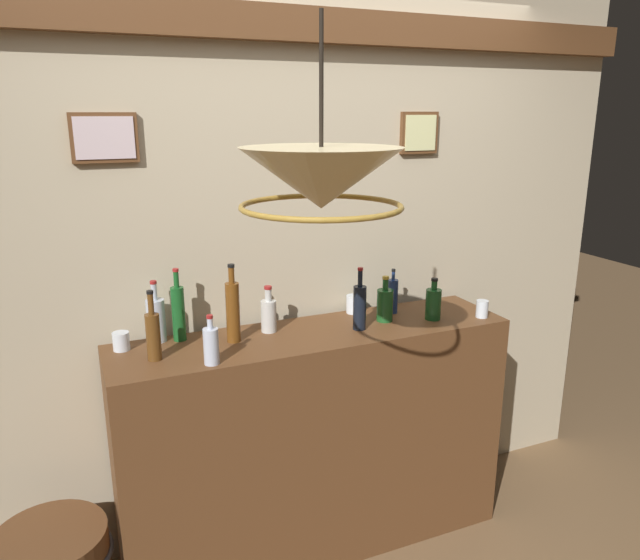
{
  "coord_description": "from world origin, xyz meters",
  "views": [
    {
      "loc": [
        -0.96,
        -1.47,
        2.0
      ],
      "look_at": [
        0.0,
        0.76,
        1.32
      ],
      "focal_mm": 33.86,
      "sensor_mm": 36.0,
      "label": 1
    }
  ],
  "objects_px": {
    "liquor_bottle_brandy": "(156,319)",
    "liquor_bottle_gin": "(385,304)",
    "liquor_bottle_port": "(233,310)",
    "glass_tumbler_highball": "(482,309)",
    "glass_tumbler_rocks": "(121,341)",
    "liquor_bottle_vodka": "(433,303)",
    "pendant_lamp": "(321,181)",
    "liquor_bottle_vermouth": "(153,334)",
    "liquor_bottle_tequila": "(211,345)",
    "liquor_bottle_scotch": "(360,306)",
    "liquor_bottle_mezcal": "(393,296)",
    "glass_tumbler_shot": "(354,304)",
    "liquor_bottle_rum": "(269,314)",
    "liquor_bottle_bourbon": "(178,312)"
  },
  "relations": [
    {
      "from": "glass_tumbler_highball",
      "to": "glass_tumbler_shot",
      "type": "bearing_deg",
      "value": 150.33
    },
    {
      "from": "liquor_bottle_port",
      "to": "liquor_bottle_mezcal",
      "type": "bearing_deg",
      "value": 4.55
    },
    {
      "from": "glass_tumbler_highball",
      "to": "liquor_bottle_rum",
      "type": "bearing_deg",
      "value": 167.63
    },
    {
      "from": "glass_tumbler_highball",
      "to": "pendant_lamp",
      "type": "bearing_deg",
      "value": -150.43
    },
    {
      "from": "liquor_bottle_gin",
      "to": "glass_tumbler_rocks",
      "type": "xyz_separation_m",
      "value": [
        -1.15,
        0.11,
        -0.04
      ]
    },
    {
      "from": "glass_tumbler_shot",
      "to": "liquor_bottle_vermouth",
      "type": "bearing_deg",
      "value": -168.19
    },
    {
      "from": "liquor_bottle_rum",
      "to": "glass_tumbler_rocks",
      "type": "height_order",
      "value": "liquor_bottle_rum"
    },
    {
      "from": "liquor_bottle_brandy",
      "to": "liquor_bottle_gin",
      "type": "height_order",
      "value": "liquor_bottle_brandy"
    },
    {
      "from": "liquor_bottle_bourbon",
      "to": "glass_tumbler_rocks",
      "type": "bearing_deg",
      "value": -175.71
    },
    {
      "from": "liquor_bottle_vermouth",
      "to": "liquor_bottle_tequila",
      "type": "bearing_deg",
      "value": -33.35
    },
    {
      "from": "liquor_bottle_port",
      "to": "pendant_lamp",
      "type": "bearing_deg",
      "value": -85.53
    },
    {
      "from": "glass_tumbler_rocks",
      "to": "liquor_bottle_port",
      "type": "bearing_deg",
      "value": -11.14
    },
    {
      "from": "liquor_bottle_vodka",
      "to": "liquor_bottle_gin",
      "type": "relative_size",
      "value": 0.93
    },
    {
      "from": "liquor_bottle_bourbon",
      "to": "liquor_bottle_vodka",
      "type": "relative_size",
      "value": 1.58
    },
    {
      "from": "liquor_bottle_scotch",
      "to": "liquor_bottle_vermouth",
      "type": "bearing_deg",
      "value": 179.32
    },
    {
      "from": "liquor_bottle_mezcal",
      "to": "glass_tumbler_rocks",
      "type": "distance_m",
      "value": 1.24
    },
    {
      "from": "liquor_bottle_vodka",
      "to": "pendant_lamp",
      "type": "distance_m",
      "value": 1.29
    },
    {
      "from": "liquor_bottle_mezcal",
      "to": "glass_tumbler_rocks",
      "type": "xyz_separation_m",
      "value": [
        -1.24,
        0.02,
        -0.05
      ]
    },
    {
      "from": "liquor_bottle_vodka",
      "to": "liquor_bottle_gin",
      "type": "distance_m",
      "value": 0.23
    },
    {
      "from": "glass_tumbler_rocks",
      "to": "liquor_bottle_bourbon",
      "type": "bearing_deg",
      "value": 4.29
    },
    {
      "from": "liquor_bottle_gin",
      "to": "liquor_bottle_rum",
      "type": "relative_size",
      "value": 1.03
    },
    {
      "from": "liquor_bottle_brandy",
      "to": "glass_tumbler_rocks",
      "type": "relative_size",
      "value": 3.52
    },
    {
      "from": "liquor_bottle_vodka",
      "to": "liquor_bottle_mezcal",
      "type": "height_order",
      "value": "liquor_bottle_mezcal"
    },
    {
      "from": "liquor_bottle_rum",
      "to": "liquor_bottle_mezcal",
      "type": "relative_size",
      "value": 0.95
    },
    {
      "from": "liquor_bottle_tequila",
      "to": "liquor_bottle_mezcal",
      "type": "xyz_separation_m",
      "value": [
        0.94,
        0.26,
        0.01
      ]
    },
    {
      "from": "pendant_lamp",
      "to": "liquor_bottle_vodka",
      "type": "bearing_deg",
      "value": 38.47
    },
    {
      "from": "liquor_bottle_tequila",
      "to": "glass_tumbler_rocks",
      "type": "relative_size",
      "value": 2.63
    },
    {
      "from": "liquor_bottle_scotch",
      "to": "liquor_bottle_gin",
      "type": "bearing_deg",
      "value": 18.6
    },
    {
      "from": "liquor_bottle_port",
      "to": "glass_tumbler_highball",
      "type": "bearing_deg",
      "value": -7.94
    },
    {
      "from": "liquor_bottle_brandy",
      "to": "glass_tumbler_highball",
      "type": "distance_m",
      "value": 1.47
    },
    {
      "from": "liquor_bottle_vodka",
      "to": "liquor_bottle_bourbon",
      "type": "bearing_deg",
      "value": 170.02
    },
    {
      "from": "liquor_bottle_brandy",
      "to": "liquor_bottle_vermouth",
      "type": "height_order",
      "value": "liquor_bottle_vermouth"
    },
    {
      "from": "liquor_bottle_vodka",
      "to": "pendant_lamp",
      "type": "height_order",
      "value": "pendant_lamp"
    },
    {
      "from": "liquor_bottle_bourbon",
      "to": "glass_tumbler_shot",
      "type": "bearing_deg",
      "value": 2.07
    },
    {
      "from": "liquor_bottle_vermouth",
      "to": "glass_tumbler_rocks",
      "type": "height_order",
      "value": "liquor_bottle_vermouth"
    },
    {
      "from": "liquor_bottle_mezcal",
      "to": "glass_tumbler_shot",
      "type": "bearing_deg",
      "value": 156.7
    },
    {
      "from": "liquor_bottle_tequila",
      "to": "liquor_bottle_mezcal",
      "type": "relative_size",
      "value": 0.91
    },
    {
      "from": "liquor_bottle_scotch",
      "to": "liquor_bottle_brandy",
      "type": "height_order",
      "value": "liquor_bottle_scotch"
    },
    {
      "from": "pendant_lamp",
      "to": "liquor_bottle_gin",
      "type": "bearing_deg",
      "value": 49.43
    },
    {
      "from": "liquor_bottle_tequila",
      "to": "pendant_lamp",
      "type": "bearing_deg",
      "value": -70.97
    },
    {
      "from": "liquor_bottle_scotch",
      "to": "liquor_bottle_port",
      "type": "bearing_deg",
      "value": 172.01
    },
    {
      "from": "liquor_bottle_vermouth",
      "to": "liquor_bottle_tequila",
      "type": "relative_size",
      "value": 1.43
    },
    {
      "from": "liquor_bottle_gin",
      "to": "liquor_bottle_mezcal",
      "type": "bearing_deg",
      "value": 43.84
    },
    {
      "from": "liquor_bottle_rum",
      "to": "glass_tumbler_highball",
      "type": "height_order",
      "value": "liquor_bottle_rum"
    },
    {
      "from": "liquor_bottle_bourbon",
      "to": "liquor_bottle_vodka",
      "type": "bearing_deg",
      "value": -9.98
    },
    {
      "from": "liquor_bottle_vermouth",
      "to": "glass_tumbler_highball",
      "type": "xyz_separation_m",
      "value": [
        1.48,
        -0.09,
        -0.06
      ]
    },
    {
      "from": "liquor_bottle_bourbon",
      "to": "glass_tumbler_highball",
      "type": "relative_size",
      "value": 3.86
    },
    {
      "from": "liquor_bottle_scotch",
      "to": "liquor_bottle_bourbon",
      "type": "xyz_separation_m",
      "value": [
        -0.75,
        0.18,
        0.02
      ]
    },
    {
      "from": "liquor_bottle_gin",
      "to": "liquor_bottle_tequila",
      "type": "relative_size",
      "value": 1.08
    },
    {
      "from": "liquor_bottle_gin",
      "to": "liquor_bottle_vermouth",
      "type": "distance_m",
      "value": 1.04
    }
  ]
}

